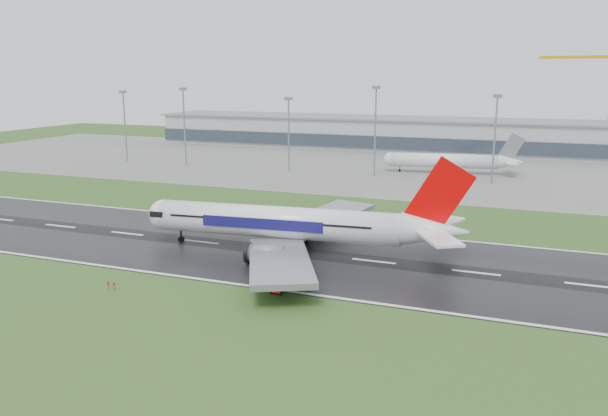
% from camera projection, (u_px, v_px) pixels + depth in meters
% --- Properties ---
extents(ground, '(520.00, 520.00, 0.00)m').
position_uv_depth(ground, '(201.00, 242.00, 132.87)').
color(ground, '#2A4C1C').
rests_on(ground, ground).
extents(runway, '(400.00, 45.00, 0.10)m').
position_uv_depth(runway, '(201.00, 242.00, 132.86)').
color(runway, black).
rests_on(runway, ground).
extents(apron, '(400.00, 130.00, 0.08)m').
position_uv_depth(apron, '(354.00, 165.00, 246.87)').
color(apron, slate).
rests_on(apron, ground).
extents(terminal, '(240.00, 36.00, 15.00)m').
position_uv_depth(terminal, '(387.00, 134.00, 299.95)').
color(terminal, '#989AA3').
rests_on(terminal, ground).
extents(main_airliner, '(75.62, 72.66, 20.51)m').
position_uv_depth(main_airliner, '(299.00, 204.00, 123.57)').
color(main_airliner, white).
rests_on(main_airliner, runway).
extents(parked_airliner, '(59.10, 56.06, 15.37)m').
position_uv_depth(parked_airliner, '(450.00, 153.00, 223.30)').
color(parked_airliner, silver).
rests_on(parked_airliner, apron).
extents(runway_sign, '(2.27, 0.97, 1.04)m').
position_uv_depth(runway_sign, '(276.00, 292.00, 100.74)').
color(runway_sign, black).
rests_on(runway_sign, ground).
extents(floodmast_0, '(0.64, 0.64, 29.23)m').
position_uv_depth(floodmast_0, '(125.00, 128.00, 253.76)').
color(floodmast_0, gray).
rests_on(floodmast_0, ground).
extents(floodmast_1, '(0.64, 0.64, 30.62)m').
position_uv_depth(floodmast_1, '(185.00, 128.00, 243.38)').
color(floodmast_1, gray).
rests_on(floodmast_1, ground).
extents(floodmast_2, '(0.64, 0.64, 27.37)m').
position_uv_depth(floodmast_2, '(289.00, 136.00, 227.68)').
color(floodmast_2, gray).
rests_on(floodmast_2, ground).
extents(floodmast_3, '(0.64, 0.64, 31.83)m').
position_uv_depth(floodmast_3, '(375.00, 133.00, 215.40)').
color(floodmast_3, gray).
rests_on(floodmast_3, ground).
extents(floodmast_4, '(0.64, 0.64, 29.28)m').
position_uv_depth(floodmast_4, '(494.00, 141.00, 201.24)').
color(floodmast_4, gray).
rests_on(floodmast_4, ground).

